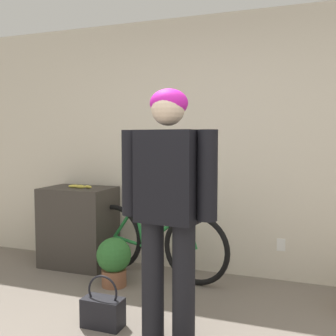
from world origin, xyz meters
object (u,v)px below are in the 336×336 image
at_px(person, 168,195).
at_px(potted_plant, 114,259).
at_px(bicycle, 153,240).
at_px(banana, 80,186).
at_px(handbag, 103,311).

height_order(person, potted_plant, person).
distance_m(bicycle, banana, 0.97).
height_order(person, handbag, person).
bearing_deg(handbag, person, -1.84).
distance_m(person, potted_plant, 1.34).
xyz_separation_m(person, handbag, (-0.51, 0.02, -0.88)).
xyz_separation_m(person, bicycle, (-0.58, 1.13, -0.64)).
relative_size(bicycle, handbag, 4.20).
distance_m(bicycle, handbag, 1.14).
xyz_separation_m(handbag, potted_plant, (-0.30, 0.74, 0.13)).
bearing_deg(banana, bicycle, -0.27).
height_order(banana, handbag, banana).
xyz_separation_m(banana, potted_plant, (0.59, -0.37, -0.62)).
relative_size(bicycle, banana, 5.40).
height_order(bicycle, handbag, bicycle).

